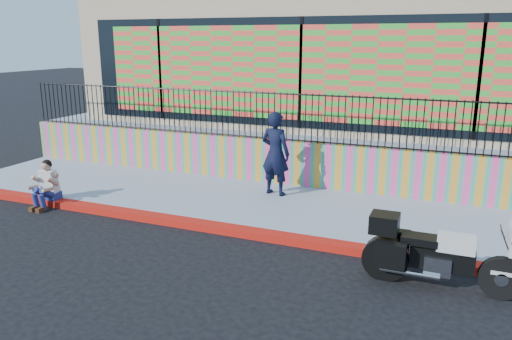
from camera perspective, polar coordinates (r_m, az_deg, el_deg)
The scene contains 10 objects.
ground at distance 9.87m, azimuth -2.51°, elevation -7.31°, with size 90.00×90.00×0.00m, color black.
red_curb at distance 9.84m, azimuth -2.52°, elevation -6.91°, with size 16.00×0.30×0.15m, color red.
sidewalk at distance 11.26m, azimuth 1.02°, elevation -4.05°, with size 16.00×3.00×0.15m, color gray.
mural_wall at distance 12.53m, azimuth 3.71°, elevation 0.85°, with size 16.00×0.20×1.10m, color #FF4393.
metal_fence at distance 12.31m, azimuth 3.79°, elevation 6.06°, with size 15.80×0.04×1.20m, color black, non-canonical shape.
elevated_platform at distance 17.35m, azimuth 9.16°, elevation 4.34°, with size 16.00×10.00×1.25m, color gray.
storefront_building at distance 16.87m, azimuth 9.35°, elevation 13.01°, with size 14.00×8.06×4.00m.
police_motorcycle at distance 8.12m, azimuth 20.24°, elevation -8.68°, with size 2.31×0.76×1.44m.
police_officer at distance 11.57m, azimuth 2.23°, elevation 1.90°, with size 0.72×0.47×1.96m, color black.
seated_man at distance 12.16m, azimuth -23.00°, elevation -1.97°, with size 0.54×0.71×1.06m.
Camera 1 is at (3.88, -8.28, 3.70)m, focal length 35.00 mm.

